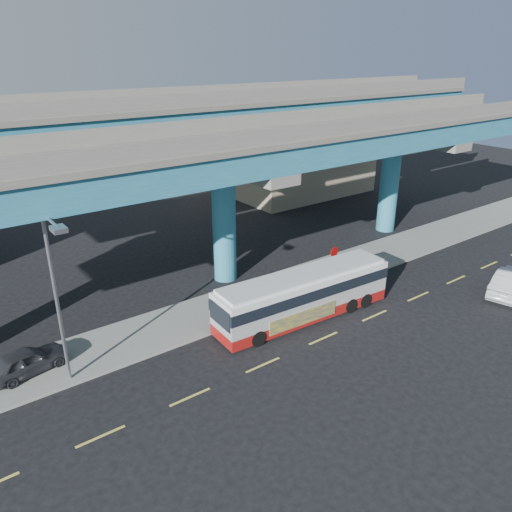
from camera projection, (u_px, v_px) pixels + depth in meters
ground at (319, 336)px, 26.35m from camera, size 120.00×120.00×0.00m
sidewalk at (257, 296)px, 30.39m from camera, size 70.00×4.00×0.15m
lane_markings at (323, 338)px, 26.12m from camera, size 58.00×0.12×0.01m
viaduct at (221, 138)px, 29.57m from camera, size 52.00×12.40×11.70m
building_beige at (295, 158)px, 51.94m from camera, size 14.00×10.23×7.00m
transit_bus at (304, 294)px, 27.57m from camera, size 10.80×2.91×2.74m
sedan at (512, 282)px, 30.58m from camera, size 4.05×5.71×1.61m
parked_car at (26, 361)px, 22.88m from camera, size 2.90×4.24×1.25m
street_lamp at (56, 278)px, 20.31m from camera, size 0.50×2.62×8.09m
stop_sign at (334, 257)px, 31.53m from camera, size 0.72×0.11×2.40m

